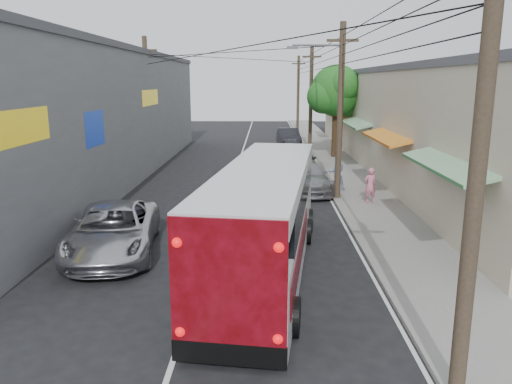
% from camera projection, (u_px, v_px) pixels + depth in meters
% --- Properties ---
extents(ground, '(120.00, 120.00, 0.00)m').
position_uv_depth(ground, '(181.00, 338.00, 10.85)').
color(ground, black).
rests_on(ground, ground).
extents(sidewalk, '(3.00, 80.00, 0.12)m').
position_uv_depth(sidewalk, '(342.00, 172.00, 30.23)').
color(sidewalk, slate).
rests_on(sidewalk, ground).
extents(building_right, '(7.09, 40.00, 6.25)m').
position_uv_depth(building_right, '(411.00, 118.00, 31.42)').
color(building_right, beige).
rests_on(building_right, ground).
extents(building_left, '(7.20, 36.00, 7.25)m').
position_uv_depth(building_left, '(80.00, 114.00, 27.77)').
color(building_left, slate).
rests_on(building_left, ground).
extents(utility_poles, '(11.80, 45.28, 8.00)m').
position_uv_depth(utility_poles, '(287.00, 104.00, 29.72)').
color(utility_poles, '#473828').
rests_on(utility_poles, ground).
extents(street_tree, '(4.40, 4.00, 6.60)m').
position_uv_depth(street_tree, '(337.00, 92.00, 35.09)').
color(street_tree, '#3F2B19').
rests_on(street_tree, ground).
extents(coach_bus, '(3.59, 10.99, 3.11)m').
position_uv_depth(coach_bus, '(266.00, 217.00, 14.45)').
color(coach_bus, silver).
rests_on(coach_bus, ground).
extents(jeepney, '(3.33, 5.93, 1.56)m').
position_uv_depth(jeepney, '(113.00, 230.00, 16.01)').
color(jeepney, silver).
rests_on(jeepney, ground).
extents(parked_suv, '(2.73, 5.41, 1.51)m').
position_uv_depth(parked_suv, '(304.00, 176.00, 25.17)').
color(parked_suv, gray).
rests_on(parked_suv, ground).
extents(parked_car_mid, '(1.86, 4.25, 1.42)m').
position_uv_depth(parked_car_mid, '(302.00, 160.00, 30.73)').
color(parked_car_mid, '#28282D').
rests_on(parked_car_mid, ground).
extents(parked_car_far, '(2.04, 4.79, 1.54)m').
position_uv_depth(parked_car_far, '(289.00, 137.00, 42.36)').
color(parked_car_far, '#222227').
rests_on(parked_car_far, ground).
extents(pedestrian_near, '(0.66, 0.53, 1.57)m').
position_uv_depth(pedestrian_near, '(370.00, 185.00, 22.26)').
color(pedestrian_near, pink).
rests_on(pedestrian_near, sidewalk).
extents(pedestrian_far, '(0.92, 0.74, 1.79)m').
position_uv_depth(pedestrian_far, '(337.00, 172.00, 24.88)').
color(pedestrian_far, '#96B1DA').
rests_on(pedestrian_far, sidewalk).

